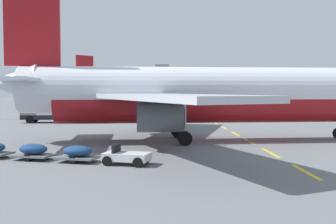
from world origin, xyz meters
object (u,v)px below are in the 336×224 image
object	(u,v)px
airliner_foreground	(197,94)
baggage_train	(56,152)
catering_truck	(51,110)
airliner_far_center	(131,92)

from	to	relation	value
airliner_foreground	baggage_train	world-z (taller)	airliner_foreground
airliner_foreground	catering_truck	world-z (taller)	airliner_foreground
airliner_far_center	baggage_train	bearing A→B (deg)	-90.27
airliner_foreground	catering_truck	xyz separation A→B (m)	(-17.19, 19.60, -2.30)
airliner_foreground	baggage_train	size ratio (longest dim) A/B	3.02
airliner_far_center	catering_truck	xyz separation A→B (m)	(-7.99, -44.68, -2.21)
airliner_foreground	catering_truck	bearing A→B (deg)	131.24
airliner_far_center	baggage_train	xyz separation A→B (m)	(-0.34, -73.68, -3.32)
airliner_far_center	baggage_train	size ratio (longest dim) A/B	2.56
catering_truck	baggage_train	size ratio (longest dim) A/B	0.61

